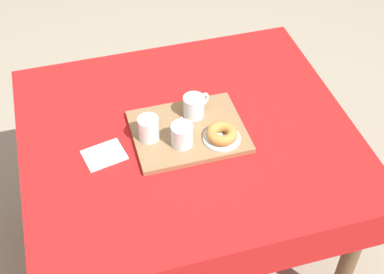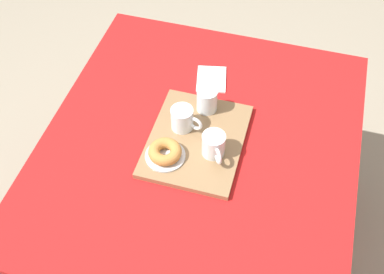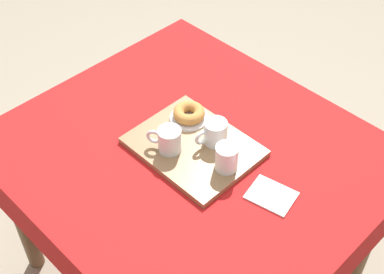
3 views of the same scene
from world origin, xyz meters
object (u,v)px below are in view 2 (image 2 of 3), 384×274
(water_glass_near, at_px, (207,101))
(dining_table, at_px, (199,160))
(tea_mug_right, at_px, (183,119))
(sugar_donut_left, at_px, (165,152))
(paper_napkin, at_px, (211,79))
(serving_tray, at_px, (196,141))
(donut_plate_left, at_px, (165,156))
(tea_mug_left, at_px, (214,145))

(water_glass_near, bearing_deg, dining_table, -175.11)
(tea_mug_right, xyz_separation_m, sugar_donut_left, (-0.14, 0.02, -0.01))
(dining_table, height_order, sugar_donut_left, sugar_donut_left)
(water_glass_near, xyz_separation_m, paper_napkin, (0.16, 0.02, -0.06))
(dining_table, bearing_deg, water_glass_near, 4.89)
(dining_table, distance_m, paper_napkin, 0.33)
(sugar_donut_left, bearing_deg, serving_tray, -39.06)
(tea_mug_right, height_order, donut_plate_left, tea_mug_right)
(donut_plate_left, bearing_deg, paper_napkin, -7.28)
(tea_mug_right, xyz_separation_m, paper_napkin, (0.27, -0.03, -0.06))
(paper_napkin, bearing_deg, dining_table, -173.22)
(dining_table, height_order, serving_tray, serving_tray)
(serving_tray, distance_m, paper_napkin, 0.31)
(serving_tray, relative_size, paper_napkin, 2.87)
(water_glass_near, bearing_deg, tea_mug_right, 150.96)
(donut_plate_left, bearing_deg, tea_mug_right, -7.69)
(tea_mug_left, distance_m, paper_napkin, 0.37)
(paper_napkin, bearing_deg, serving_tray, -175.32)
(dining_table, xyz_separation_m, serving_tray, (-0.00, 0.01, 0.11))
(sugar_donut_left, bearing_deg, tea_mug_right, -7.69)
(dining_table, height_order, donut_plate_left, donut_plate_left)
(tea_mug_left, bearing_deg, dining_table, 54.64)
(water_glass_near, height_order, donut_plate_left, water_glass_near)
(tea_mug_right, xyz_separation_m, water_glass_near, (0.10, -0.06, 0.00))
(dining_table, relative_size, serving_tray, 3.01)
(dining_table, relative_size, donut_plate_left, 8.95)
(tea_mug_left, distance_m, water_glass_near, 0.20)
(tea_mug_left, height_order, paper_napkin, tea_mug_left)
(dining_table, relative_size, tea_mug_left, 10.92)
(tea_mug_left, bearing_deg, water_glass_near, 21.03)
(tea_mug_left, relative_size, tea_mug_right, 0.94)
(dining_table, bearing_deg, paper_napkin, 6.78)
(sugar_donut_left, bearing_deg, donut_plate_left, 0.00)
(donut_plate_left, relative_size, sugar_donut_left, 1.21)
(tea_mug_left, height_order, donut_plate_left, tea_mug_left)
(dining_table, bearing_deg, donut_plate_left, 138.37)
(serving_tray, distance_m, water_glass_near, 0.15)
(donut_plate_left, height_order, sugar_donut_left, sugar_donut_left)
(water_glass_near, relative_size, paper_napkin, 0.64)
(serving_tray, bearing_deg, water_glass_near, 0.46)
(serving_tray, xyz_separation_m, sugar_donut_left, (-0.10, 0.08, 0.04))
(tea_mug_right, xyz_separation_m, donut_plate_left, (-0.14, 0.02, -0.04))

